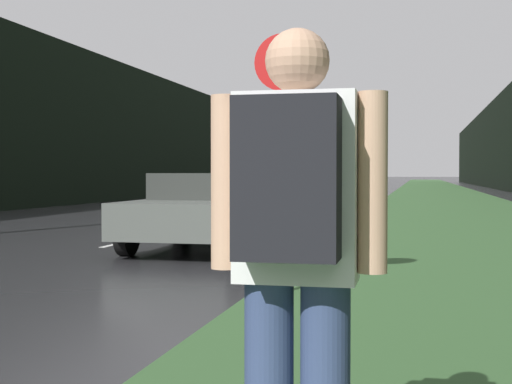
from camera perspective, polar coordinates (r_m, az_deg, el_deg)
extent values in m
cube|color=#33562D|center=(38.73, 14.73, -0.50)|extent=(6.00, 240.00, 0.02)
cube|color=silver|center=(14.37, -9.71, -3.79)|extent=(0.12, 3.00, 0.01)
cube|color=silver|center=(20.98, -2.32, -2.11)|extent=(0.12, 3.00, 0.01)
cube|color=black|center=(51.06, -4.46, 3.80)|extent=(2.00, 140.00, 6.77)
cylinder|color=slate|center=(7.73, 2.13, -0.09)|extent=(0.07, 0.07, 2.21)
cylinder|color=#B71414|center=(7.82, 2.14, 10.34)|extent=(0.62, 0.02, 0.62)
cube|color=white|center=(2.55, 3.31, 0.36)|extent=(0.43, 0.25, 0.67)
sphere|color=tan|center=(2.58, 3.33, 10.43)|extent=(0.23, 0.23, 0.23)
cylinder|color=tan|center=(2.60, -2.49, 0.80)|extent=(0.10, 0.10, 0.63)
cylinder|color=tan|center=(2.52, 9.31, 0.76)|extent=(0.10, 0.10, 0.63)
cube|color=black|center=(2.34, 2.50, 1.08)|extent=(0.34, 0.18, 0.54)
cube|color=#4C514C|center=(12.52, -4.02, -1.86)|extent=(1.92, 4.34, 0.57)
cube|color=#2D302D|center=(12.71, -3.74, 0.49)|extent=(1.63, 1.95, 0.45)
cylinder|color=black|center=(11.00, -1.51, -3.63)|extent=(0.20, 0.67, 0.67)
cylinder|color=black|center=(11.59, -10.30, -3.40)|extent=(0.20, 0.67, 0.67)
cylinder|color=black|center=(13.61, 1.32, -2.65)|extent=(0.20, 0.67, 0.67)
cylinder|color=black|center=(14.09, -5.98, -2.52)|extent=(0.20, 0.67, 0.67)
cube|color=black|center=(30.95, 6.16, 0.22)|extent=(1.72, 4.09, 0.73)
cube|color=black|center=(31.15, 6.21, 1.27)|extent=(1.46, 1.84, 0.40)
cylinder|color=black|center=(29.61, 7.44, -0.49)|extent=(0.20, 0.61, 0.61)
cylinder|color=black|center=(29.81, 4.32, -0.47)|extent=(0.20, 0.61, 0.61)
cylinder|color=black|center=(32.14, 7.87, -0.34)|extent=(0.20, 0.61, 0.61)
cylinder|color=black|center=(32.32, 4.99, -0.32)|extent=(0.20, 0.61, 0.61)
cube|color=#BCBCBC|center=(39.08, 2.05, 0.44)|extent=(1.86, 4.16, 0.65)
cube|color=slate|center=(38.87, 1.99, 1.29)|extent=(1.58, 1.87, 0.51)
cylinder|color=black|center=(40.52, 1.17, 0.06)|extent=(0.20, 0.63, 0.63)
cylinder|color=black|center=(40.20, 3.63, 0.05)|extent=(0.20, 0.63, 0.63)
cylinder|color=black|center=(38.00, 0.38, -0.03)|extent=(0.20, 0.63, 0.63)
cylinder|color=black|center=(37.66, 3.00, -0.05)|extent=(0.20, 0.63, 0.63)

